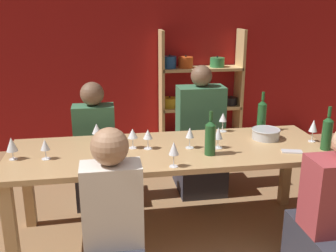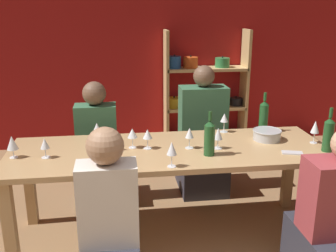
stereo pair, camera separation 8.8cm
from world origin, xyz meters
TOP-DOWN VIEW (x-y plane):
  - wall_back_red at (0.00, 3.83)m, footprint 8.80×0.06m
  - shelf_unit at (0.80, 3.63)m, footprint 1.06×0.30m
  - dining_table at (0.07, 1.58)m, footprint 2.44×0.83m
  - mixing_bowl at (0.88, 1.68)m, footprint 0.23×0.23m
  - wine_bottle_green at (0.33, 1.41)m, footprint 0.08×0.08m
  - wine_bottle_dark at (1.23, 1.37)m, footprint 0.08×0.08m
  - wine_bottle_amber at (0.93, 1.89)m, footprint 0.08×0.08m
  - wine_glass_white_a at (-0.21, 1.63)m, footprint 0.08×0.08m
  - wine_glass_white_b at (-0.48, 1.76)m, footprint 0.07×0.07m
  - wine_glass_white_c at (0.43, 1.53)m, footprint 0.07×0.07m
  - wine_glass_red_a at (0.59, 1.92)m, footprint 0.07×0.07m
  - wine_glass_red_b at (-0.10, 1.60)m, footprint 0.07×0.07m
  - wine_glass_red_c at (0.03, 1.22)m, footprint 0.07×0.07m
  - wine_glass_white_d at (0.22, 1.56)m, footprint 0.06×0.06m
  - wine_glass_white_e at (-0.84, 1.51)m, footprint 0.07×0.07m
  - wine_glass_empty_a at (-0.36, 1.59)m, footprint 0.07×0.07m
  - wine_glass_red_d at (1.22, 1.55)m, footprint 0.07×0.07m
  - wine_glass_red_e at (-1.07, 1.54)m, footprint 0.08×0.08m
  - cell_phone at (0.95, 1.35)m, footprint 0.16×0.11m
  - person_near_a at (-0.39, 0.84)m, footprint 0.34×0.43m
  - person_far_a at (-0.52, 2.27)m, footprint 0.37×0.47m
  - person_far_b at (0.50, 2.38)m, footprint 0.45×0.56m

SIDE VIEW (x-z plane):
  - person_far_a at x=-0.52m, z-range -0.15..1.00m
  - person_near_a at x=-0.39m, z-range -0.14..1.02m
  - person_far_b at x=0.50m, z-range -0.18..1.08m
  - shelf_unit at x=0.80m, z-range -0.17..1.34m
  - dining_table at x=0.07m, z-range 0.29..1.03m
  - cell_phone at x=0.95m, z-range 0.75..0.76m
  - mixing_bowl at x=0.88m, z-range 0.75..0.84m
  - wine_glass_white_e at x=-0.84m, z-range 0.78..0.93m
  - wine_glass_empty_a at x=-0.36m, z-range 0.78..0.94m
  - wine_glass_red_e at x=-1.07m, z-range 0.78..0.94m
  - wine_glass_red_b at x=-0.10m, z-range 0.78..0.94m
  - wine_glass_white_c at x=0.43m, z-range 0.78..0.94m
  - wine_glass_white_a at x=-0.21m, z-range 0.78..0.94m
  - wine_glass_white_d at x=0.22m, z-range 0.78..0.95m
  - wine_glass_red_a at x=0.59m, z-range 0.79..0.95m
  - wine_glass_white_b at x=-0.48m, z-range 0.79..0.96m
  - wine_glass_red_c at x=0.03m, z-range 0.79..0.96m
  - wine_glass_red_d at x=1.22m, z-range 0.78..0.97m
  - wine_bottle_green at x=0.33m, z-range 0.72..1.05m
  - wine_bottle_dark at x=1.23m, z-range 0.72..1.05m
  - wine_bottle_amber at x=0.93m, z-range 0.72..1.06m
  - wall_back_red at x=0.00m, z-range 0.00..2.70m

